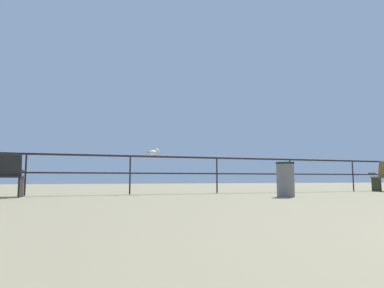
% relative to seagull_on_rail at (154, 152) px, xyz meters
% --- Properties ---
extents(pier_railing, '(20.95, 0.05, 1.08)m').
position_rel_seagull_on_rail_xyz_m(pier_railing, '(1.95, -0.01, -0.37)').
color(pier_railing, '#2D1E1B').
rests_on(pier_railing, ground_plane).
extents(seagull_on_rail, '(0.44, 0.27, 0.22)m').
position_rel_seagull_on_rail_xyz_m(seagull_on_rail, '(0.00, 0.00, 0.00)').
color(seagull_on_rail, silver).
rests_on(seagull_on_rail, pier_railing).
extents(trash_bin, '(0.43, 0.43, 0.82)m').
position_rel_seagull_on_rail_xyz_m(trash_bin, '(2.63, -2.52, -0.76)').
color(trash_bin, slate).
rests_on(trash_bin, ground_plane).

